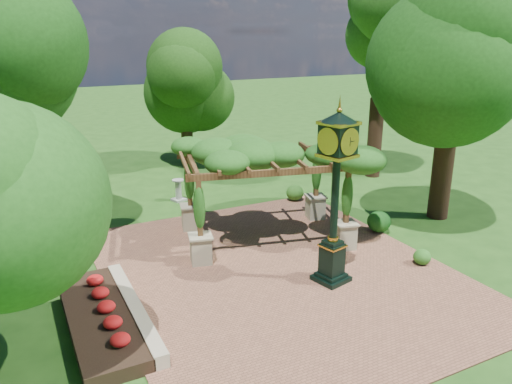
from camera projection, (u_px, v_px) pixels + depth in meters
name	position (u px, v px, depth m)	size (l,w,h in m)	color
ground	(294.00, 286.00, 14.69)	(120.00, 120.00, 0.00)	#1E4714
brick_plaza	(278.00, 272.00, 15.54)	(10.00, 12.00, 0.04)	brown
border_wall	(134.00, 310.00, 13.07)	(0.35, 5.00, 0.40)	#C6B793
flower_bed	(99.00, 319.00, 12.69)	(1.50, 5.00, 0.36)	red
pedestal_clock	(336.00, 183.00, 14.03)	(1.22, 1.22, 5.17)	black
pergola	(265.00, 159.00, 17.15)	(6.43, 4.84, 3.62)	tan
sundial	(178.00, 191.00, 21.99)	(0.67, 0.67, 0.97)	#9A9B92
shrub_front	(422.00, 257.00, 15.93)	(0.56, 0.56, 0.50)	#27621C
shrub_mid	(379.00, 222.00, 18.49)	(0.87, 0.87, 0.79)	#1A5518
shrub_back	(295.00, 193.00, 21.96)	(0.76, 0.76, 0.69)	#2A5E1B
tree_north	(185.00, 82.00, 26.69)	(4.52, 4.52, 6.62)	#322414
tree_east_far	(383.00, 32.00, 23.73)	(4.14, 4.14, 10.40)	#311D13
tree_east_near	(458.00, 37.00, 18.07)	(4.89, 4.89, 10.13)	#362015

